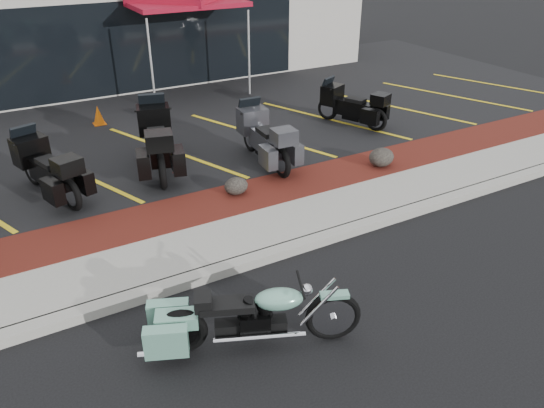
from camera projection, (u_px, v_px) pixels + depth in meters
ground at (303, 287)px, 7.85m from camera, size 90.00×90.00×0.00m
curb at (273, 254)px, 8.51m from camera, size 24.00×0.25×0.15m
sidewalk at (253, 234)px, 9.04m from camera, size 24.00×1.20×0.15m
mulch_bed at (224, 205)px, 9.96m from camera, size 24.00×1.20×0.16m
upper_lot at (139, 121)px, 14.12m from camera, size 26.00×9.60×0.15m
dealership_building at (78, 13)px, 18.02m from camera, size 18.00×8.16×4.00m
boulder_mid at (236, 186)px, 10.11m from camera, size 0.47×0.39×0.33m
boulder_right at (381, 157)px, 11.25m from camera, size 0.56×0.47×0.40m
hero_cruiser at (333, 310)px, 6.66m from camera, size 2.75×1.67×0.95m
touring_black_front at (29, 156)px, 10.27m from camera, size 1.41×2.28×1.24m
touring_black_mid at (154, 125)px, 11.58m from camera, size 1.49×2.57×1.41m
touring_grey at (250, 125)px, 11.81m from camera, size 0.93×2.19×1.25m
touring_black_rear at (328, 99)px, 13.73m from camera, size 1.46×2.08×1.13m
traffic_cone at (98, 115)px, 13.57m from camera, size 0.32×0.32×0.49m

